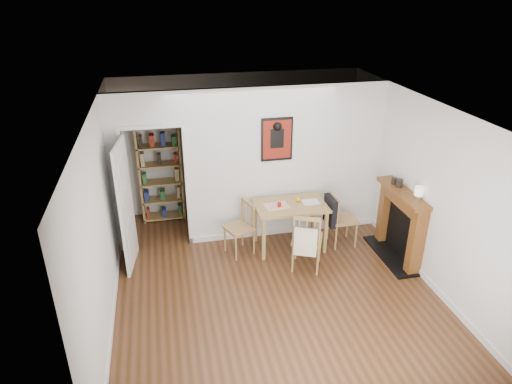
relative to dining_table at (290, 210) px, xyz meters
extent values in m
plane|color=#552E1B|center=(-0.53, -0.89, -0.69)|extent=(5.20, 5.20, 0.00)
plane|color=silver|center=(-0.53, 1.71, 0.61)|extent=(4.50, 0.00, 4.50)
plane|color=silver|center=(-0.53, -3.49, 0.61)|extent=(4.50, 0.00, 4.50)
plane|color=silver|center=(-2.78, -0.89, 0.61)|extent=(0.00, 5.20, 5.20)
plane|color=silver|center=(1.72, -0.89, 0.61)|extent=(0.00, 5.20, 5.20)
plane|color=silver|center=(-0.53, -0.89, 1.91)|extent=(5.20, 5.20, 0.00)
cube|color=silver|center=(0.04, 0.51, 0.61)|extent=(3.35, 0.10, 2.60)
cube|color=silver|center=(-2.66, 0.51, 0.61)|extent=(0.25, 0.10, 2.60)
cube|color=silver|center=(-2.08, 0.51, 1.63)|extent=(0.90, 0.10, 0.55)
cube|color=silver|center=(-2.56, 0.51, 0.33)|extent=(0.06, 0.14, 2.05)
cube|color=silver|center=(-1.60, 0.51, 0.33)|extent=(0.06, 0.14, 2.05)
cube|color=silver|center=(0.04, 0.45, -0.64)|extent=(3.35, 0.02, 0.10)
cube|color=silver|center=(-2.77, -1.49, -0.64)|extent=(0.02, 4.00, 0.10)
cube|color=silver|center=(1.71, -1.49, -0.64)|extent=(0.02, 4.00, 0.10)
cube|color=silver|center=(-2.55, 0.04, 0.31)|extent=(0.15, 0.80, 2.00)
cube|color=black|center=(-0.13, 0.44, 1.06)|extent=(0.52, 0.02, 0.72)
cube|color=maroon|center=(-0.13, 0.43, 1.06)|extent=(0.46, 0.00, 0.64)
cube|color=#AA864F|center=(0.00, 0.00, 0.07)|extent=(1.15, 0.73, 0.04)
cube|color=#AA864F|center=(-0.51, -0.30, -0.32)|extent=(0.05, 0.05, 0.74)
cube|color=#AA864F|center=(0.51, -0.30, -0.32)|extent=(0.05, 0.05, 0.74)
cube|color=#AA864F|center=(-0.51, 0.30, -0.32)|extent=(0.05, 0.05, 0.74)
cube|color=#AA864F|center=(0.51, 0.30, -0.32)|extent=(0.05, 0.05, 0.74)
cube|color=black|center=(0.65, -0.10, -0.04)|extent=(0.11, 0.38, 0.48)
cube|color=beige|center=(-0.01, -0.87, -0.08)|extent=(0.35, 0.24, 0.42)
cube|color=#AA864F|center=(-2.38, 1.48, 0.22)|extent=(0.04, 0.31, 1.83)
cube|color=#AA864F|center=(-1.65, 1.48, 0.22)|extent=(0.04, 0.31, 1.83)
cube|color=#AA864F|center=(-2.01, 1.48, -0.65)|extent=(0.77, 0.31, 0.03)
cube|color=#AA864F|center=(-2.01, 1.48, 0.04)|extent=(0.77, 0.31, 0.03)
cube|color=#AA864F|center=(-2.01, 1.48, 1.10)|extent=(0.77, 0.31, 0.03)
cube|color=maroon|center=(-2.01, 1.48, 0.22)|extent=(0.67, 0.25, 0.25)
cube|color=brown|center=(1.62, -1.14, -0.14)|extent=(0.20, 0.16, 1.10)
cube|color=brown|center=(1.62, -0.15, -0.14)|extent=(0.20, 0.16, 1.10)
cube|color=brown|center=(1.59, -0.64, 0.44)|extent=(0.30, 1.21, 0.06)
cube|color=brown|center=(1.62, -0.64, 0.31)|extent=(0.20, 0.85, 0.20)
cube|color=black|center=(1.68, -0.64, -0.24)|extent=(0.08, 0.81, 0.88)
cube|color=black|center=(1.56, -0.64, -0.68)|extent=(0.45, 1.25, 0.03)
cylinder|color=#9B110E|center=(-0.20, -0.05, 0.13)|extent=(0.06, 0.06, 0.08)
sphere|color=orange|center=(0.15, 0.07, 0.13)|extent=(0.08, 0.08, 0.08)
cube|color=beige|center=(-0.23, -0.01, 0.10)|extent=(0.42, 0.34, 0.00)
cube|color=silver|center=(0.34, 0.00, 0.10)|extent=(0.27, 0.20, 0.01)
cylinder|color=silver|center=(1.64, -0.97, 0.51)|extent=(0.07, 0.07, 0.07)
cylinder|color=#F0E7C8|center=(1.64, -0.97, 0.61)|extent=(0.13, 0.13, 0.13)
cylinder|color=black|center=(1.59, -0.49, 0.53)|extent=(0.11, 0.11, 0.13)
cylinder|color=black|center=(1.57, -0.37, 0.52)|extent=(0.09, 0.09, 0.11)
camera|label=1|loc=(-1.94, -6.31, 3.38)|focal=32.00mm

